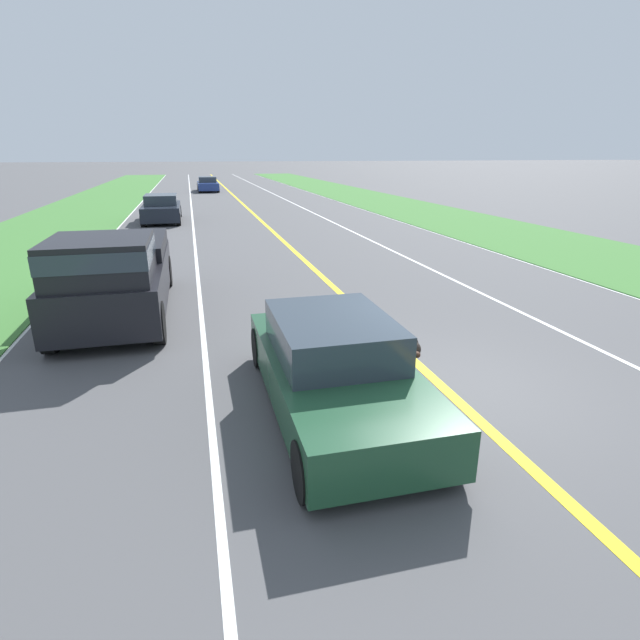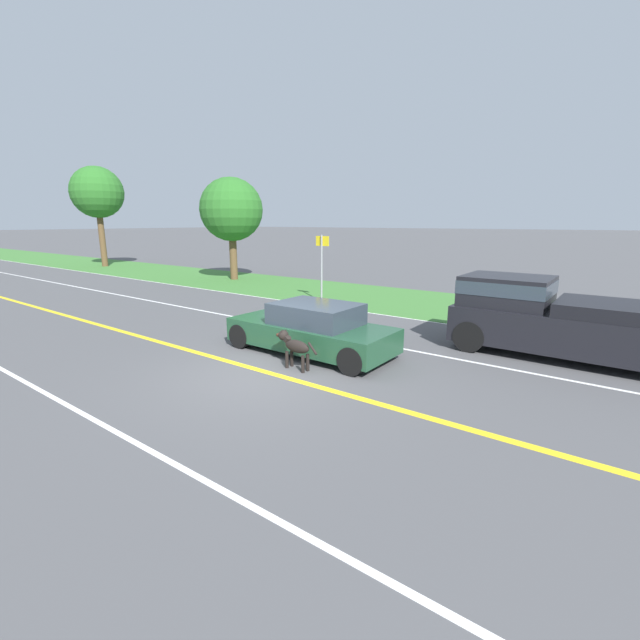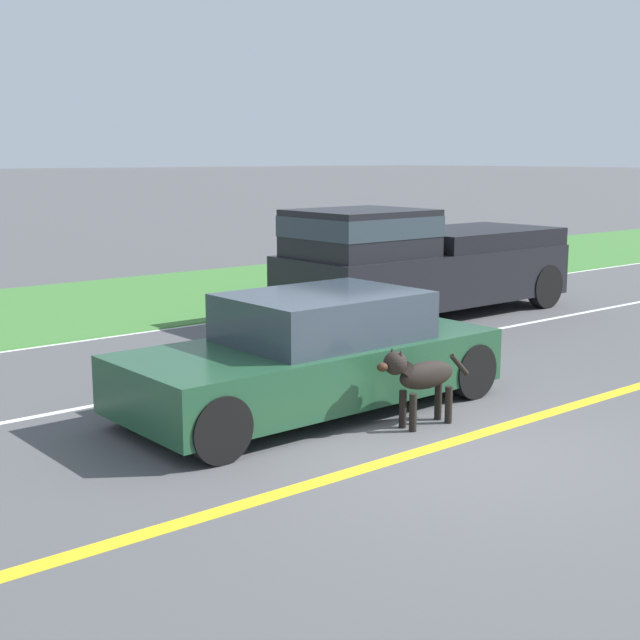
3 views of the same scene
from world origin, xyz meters
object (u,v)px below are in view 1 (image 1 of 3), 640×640
Objects in this scene: dog at (404,352)px; pickup_truck at (115,272)px; car_trailing_near at (162,209)px; car_trailing_mid at (208,184)px; ego_car at (334,367)px.

pickup_truck is (4.66, -4.74, 0.43)m from dog.
car_trailing_near reaches higher than dog.
dog is 42.20m from car_trailing_mid.
pickup_truck is (3.44, -5.16, 0.37)m from ego_car.
pickup_truck is at bearing -56.30° from ego_car.
car_trailing_near is 21.36m from car_trailing_mid.
car_trailing_near is 0.93× the size of car_trailing_mid.
ego_car is 0.79× the size of pickup_truck.
car_trailing_mid is at bearing -98.47° from car_trailing_near.
ego_car is at bearing 22.93° from dog.
ego_car is 21.70m from car_trailing_near.
dog is 21.51m from car_trailing_near.
pickup_truck is 37.59m from car_trailing_mid.
pickup_truck reaches higher than car_trailing_mid.
dog is 0.23× the size of pickup_truck.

